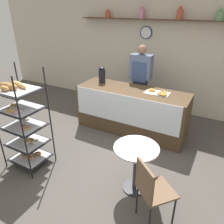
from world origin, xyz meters
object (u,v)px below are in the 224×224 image
object	(u,v)px
cafe_chair	(151,188)
donut_tray_counter	(158,92)
person_worker	(140,81)
pastry_rack	(23,121)
coffee_carafe	(102,75)
cafe_table	(136,159)

from	to	relation	value
cafe_chair	donut_tray_counter	world-z (taller)	donut_tray_counter
person_worker	donut_tray_counter	bearing A→B (deg)	-42.22
pastry_rack	coffee_carafe	world-z (taller)	pastry_rack
pastry_rack	donut_tray_counter	distance (m)	2.45
cafe_chair	person_worker	bearing A→B (deg)	-24.15
pastry_rack	person_worker	distance (m)	2.61
person_worker	coffee_carafe	xyz separation A→B (m)	(-0.70, -0.47, 0.16)
cafe_chair	coffee_carafe	size ratio (longest dim) A/B	2.61
cafe_table	pastry_rack	bearing A→B (deg)	-169.73
coffee_carafe	donut_tray_counter	bearing A→B (deg)	-2.48
cafe_table	person_worker	bearing A→B (deg)	111.23
donut_tray_counter	pastry_rack	bearing A→B (deg)	-129.36
cafe_table	donut_tray_counter	bearing A→B (deg)	98.53
cafe_table	coffee_carafe	distance (m)	2.29
person_worker	cafe_chair	bearing A→B (deg)	-64.89
person_worker	pastry_rack	bearing A→B (deg)	-111.96
cafe_table	donut_tray_counter	distance (m)	1.64
pastry_rack	cafe_table	xyz separation A→B (m)	(1.79, 0.32, -0.27)
pastry_rack	cafe_table	distance (m)	1.84
person_worker	cafe_table	xyz separation A→B (m)	(0.81, -2.09, -0.39)
coffee_carafe	person_worker	bearing A→B (deg)	33.70
coffee_carafe	donut_tray_counter	distance (m)	1.29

